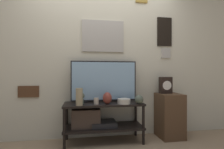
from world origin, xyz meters
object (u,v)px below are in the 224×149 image
vase_wide_bowl (124,101)px  vase_round_glass (139,99)px  mantel_clock (166,85)px  decorative_bust (81,98)px  vase_urn_stoneware (107,98)px  television (104,81)px  vase_tall_ceramic (79,97)px  candle_jar (96,101)px

vase_wide_bowl → vase_round_glass: bearing=-9.6°
vase_wide_bowl → mantel_clock: mantel_clock is taller
vase_round_glass → decorative_bust: size_ratio=0.76×
vase_urn_stoneware → mantel_clock: mantel_clock is taller
television → vase_wide_bowl: (0.26, -0.22, -0.29)m
vase_tall_ceramic → mantel_clock: 1.40m
television → vase_round_glass: television is taller
vase_urn_stoneware → vase_tall_ceramic: size_ratio=0.71×
television → mantel_clock: bearing=-1.3°
vase_round_glass → mantel_clock: size_ratio=0.47×
vase_tall_ceramic → decorative_bust: vase_tall_ceramic is taller
mantel_clock → vase_tall_ceramic: bearing=-170.5°
decorative_bust → television: bearing=21.2°
decorative_bust → vase_tall_ceramic: bearing=-101.3°
vase_urn_stoneware → vase_round_glass: vase_urn_stoneware is taller
vase_wide_bowl → vase_round_glass: 0.22m
television → vase_round_glass: size_ratio=7.96×
candle_jar → decorative_bust: bearing=164.5°
mantel_clock → television: bearing=178.7°
vase_round_glass → decorative_bust: 0.84m
candle_jar → vase_round_glass: bearing=-5.6°
vase_round_glass → vase_tall_ceramic: 0.85m
vase_wide_bowl → decorative_bust: decorative_bust is taller
vase_wide_bowl → decorative_bust: (-0.61, 0.08, 0.05)m
candle_jar → decorative_bust: (-0.21, 0.06, 0.05)m
vase_tall_ceramic → television: bearing=34.3°
mantel_clock → vase_round_glass: bearing=-156.2°
vase_urn_stoneware → vase_tall_ceramic: vase_tall_ceramic is taller
television → vase_tall_ceramic: size_ratio=4.22×
vase_round_glass → candle_jar: bearing=174.4°
mantel_clock → candle_jar: bearing=-171.5°
vase_wide_bowl → vase_round_glass: (0.22, -0.04, 0.03)m
vase_urn_stoneware → candle_jar: size_ratio=1.83×
vase_round_glass → vase_wide_bowl: bearing=170.4°
vase_urn_stoneware → candle_jar: 0.16m
television → decorative_bust: bearing=-158.8°
vase_tall_ceramic → vase_round_glass: bearing=-0.0°
vase_urn_stoneware → mantel_clock: size_ratio=0.63×
vase_wide_bowl → candle_jar: 0.40m
vase_round_glass → mantel_clock: 0.60m
candle_jar → mantel_clock: (1.14, 0.17, 0.20)m
decorative_bust → mantel_clock: mantel_clock is taller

